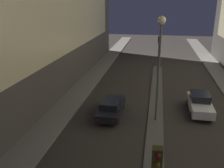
{
  "coord_description": "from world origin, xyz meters",
  "views": [
    {
      "loc": [
        -0.19,
        -2.49,
        9.04
      ],
      "look_at": [
        -3.28,
        14.4,
        3.22
      ],
      "focal_mm": 40.0,
      "sensor_mm": 36.0,
      "label": 1
    }
  ],
  "objects_px": {
    "car_left_lane": "(111,107)",
    "car_right_lane": "(200,103)",
    "traffic_light_mid": "(159,47)",
    "street_lamp": "(160,46)"
  },
  "relations": [
    {
      "from": "street_lamp",
      "to": "car_right_lane",
      "type": "relative_size",
      "value": 1.78
    },
    {
      "from": "street_lamp",
      "to": "car_right_lane",
      "type": "bearing_deg",
      "value": 33.64
    },
    {
      "from": "traffic_light_mid",
      "to": "car_left_lane",
      "type": "xyz_separation_m",
      "value": [
        -3.61,
        -11.62,
        -2.93
      ]
    },
    {
      "from": "car_left_lane",
      "to": "car_right_lane",
      "type": "relative_size",
      "value": 1.07
    },
    {
      "from": "street_lamp",
      "to": "car_right_lane",
      "type": "xyz_separation_m",
      "value": [
        3.61,
        2.4,
        -5.13
      ]
    },
    {
      "from": "car_left_lane",
      "to": "car_right_lane",
      "type": "distance_m",
      "value": 7.49
    },
    {
      "from": "traffic_light_mid",
      "to": "street_lamp",
      "type": "bearing_deg",
      "value": -90.0
    },
    {
      "from": "street_lamp",
      "to": "car_left_lane",
      "type": "relative_size",
      "value": 1.67
    },
    {
      "from": "traffic_light_mid",
      "to": "car_left_lane",
      "type": "distance_m",
      "value": 12.51
    },
    {
      "from": "traffic_light_mid",
      "to": "car_right_lane",
      "type": "distance_m",
      "value": 10.69
    }
  ]
}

